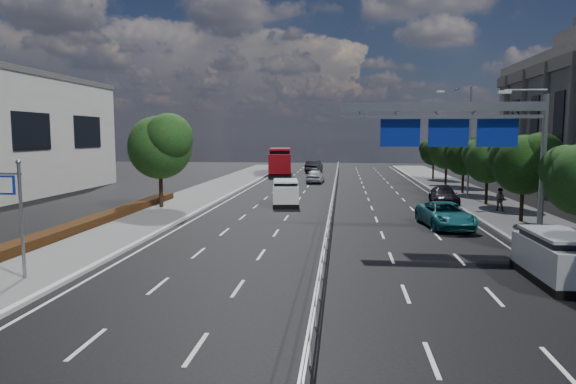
{
  "coord_description": "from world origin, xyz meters",
  "views": [
    {
      "loc": [
        0.7,
        -16.68,
        5.19
      ],
      "look_at": [
        -1.97,
        8.26,
        2.4
      ],
      "focal_mm": 32.0,
      "sensor_mm": 36.0,
      "label": 1
    }
  ],
  "objects_px": {
    "red_bus": "(280,161)",
    "parked_car_teal": "(445,215)",
    "pedestrian_b": "(499,199)",
    "silver_minivan": "(557,258)",
    "near_car_silver": "(315,176)",
    "overhead_gantry": "(464,127)",
    "white_minivan": "(286,193)",
    "parked_car_dark": "(444,196)",
    "near_car_dark": "(314,167)",
    "toilet_sign": "(8,199)"
  },
  "relations": [
    {
      "from": "overhead_gantry",
      "to": "parked_car_dark",
      "type": "distance_m",
      "value": 13.65
    },
    {
      "from": "silver_minivan",
      "to": "parked_car_dark",
      "type": "height_order",
      "value": "silver_minivan"
    },
    {
      "from": "parked_car_dark",
      "to": "near_car_silver",
      "type": "bearing_deg",
      "value": 123.83
    },
    {
      "from": "toilet_sign",
      "to": "overhead_gantry",
      "type": "distance_m",
      "value": 20.52
    },
    {
      "from": "red_bus",
      "to": "parked_car_teal",
      "type": "xyz_separation_m",
      "value": [
        14.0,
        -37.58,
        -1.11
      ]
    },
    {
      "from": "white_minivan",
      "to": "parked_car_teal",
      "type": "distance_m",
      "value": 12.98
    },
    {
      "from": "silver_minivan",
      "to": "parked_car_teal",
      "type": "distance_m",
      "value": 10.88
    },
    {
      "from": "red_bus",
      "to": "parked_car_teal",
      "type": "relative_size",
      "value": 2.34
    },
    {
      "from": "red_bus",
      "to": "overhead_gantry",
      "type": "bearing_deg",
      "value": -76.71
    },
    {
      "from": "white_minivan",
      "to": "parked_car_dark",
      "type": "xyz_separation_m",
      "value": [
        11.81,
        1.69,
        -0.27
      ]
    },
    {
      "from": "near_car_silver",
      "to": "silver_minivan",
      "type": "distance_m",
      "value": 38.82
    },
    {
      "from": "pedestrian_b",
      "to": "silver_minivan",
      "type": "bearing_deg",
      "value": 110.08
    },
    {
      "from": "near_car_dark",
      "to": "parked_car_teal",
      "type": "bearing_deg",
      "value": 110.21
    },
    {
      "from": "near_car_silver",
      "to": "pedestrian_b",
      "type": "distance_m",
      "value": 24.67
    },
    {
      "from": "white_minivan",
      "to": "near_car_silver",
      "type": "height_order",
      "value": "white_minivan"
    },
    {
      "from": "white_minivan",
      "to": "parked_car_teal",
      "type": "xyz_separation_m",
      "value": [
        10.01,
        -8.26,
        -0.22
      ]
    },
    {
      "from": "white_minivan",
      "to": "pedestrian_b",
      "type": "distance_m",
      "value": 14.86
    },
    {
      "from": "overhead_gantry",
      "to": "parked_car_dark",
      "type": "relative_size",
      "value": 2.29
    },
    {
      "from": "red_bus",
      "to": "parked_car_teal",
      "type": "distance_m",
      "value": 40.12
    },
    {
      "from": "overhead_gantry",
      "to": "pedestrian_b",
      "type": "bearing_deg",
      "value": 62.81
    },
    {
      "from": "red_bus",
      "to": "silver_minivan",
      "type": "distance_m",
      "value": 50.83
    },
    {
      "from": "toilet_sign",
      "to": "near_car_silver",
      "type": "distance_m",
      "value": 40.36
    },
    {
      "from": "red_bus",
      "to": "silver_minivan",
      "type": "height_order",
      "value": "red_bus"
    },
    {
      "from": "overhead_gantry",
      "to": "silver_minivan",
      "type": "relative_size",
      "value": 2.39
    },
    {
      "from": "overhead_gantry",
      "to": "silver_minivan",
      "type": "distance_m",
      "value": 9.47
    },
    {
      "from": "red_bus",
      "to": "pedestrian_b",
      "type": "bearing_deg",
      "value": -65.67
    },
    {
      "from": "near_car_dark",
      "to": "parked_car_teal",
      "type": "distance_m",
      "value": 43.24
    },
    {
      "from": "red_bus",
      "to": "near_car_dark",
      "type": "distance_m",
      "value": 6.26
    },
    {
      "from": "silver_minivan",
      "to": "parked_car_dark",
      "type": "xyz_separation_m",
      "value": [
        0.01,
        20.68,
        -0.22
      ]
    },
    {
      "from": "overhead_gantry",
      "to": "white_minivan",
      "type": "xyz_separation_m",
      "value": [
        -10.25,
        10.93,
        -4.69
      ]
    },
    {
      "from": "parked_car_dark",
      "to": "near_car_dark",
      "type": "bearing_deg",
      "value": 111.3
    },
    {
      "from": "silver_minivan",
      "to": "parked_car_dark",
      "type": "relative_size",
      "value": 0.96
    },
    {
      "from": "toilet_sign",
      "to": "near_car_silver",
      "type": "height_order",
      "value": "toilet_sign"
    },
    {
      "from": "overhead_gantry",
      "to": "red_bus",
      "type": "relative_size",
      "value": 0.86
    },
    {
      "from": "near_car_dark",
      "to": "parked_car_teal",
      "type": "height_order",
      "value": "near_car_dark"
    },
    {
      "from": "red_bus",
      "to": "silver_minivan",
      "type": "xyz_separation_m",
      "value": [
        15.79,
        -48.31,
        -0.94
      ]
    },
    {
      "from": "overhead_gantry",
      "to": "near_car_dark",
      "type": "height_order",
      "value": "overhead_gantry"
    },
    {
      "from": "near_car_dark",
      "to": "pedestrian_b",
      "type": "relative_size",
      "value": 3.24
    },
    {
      "from": "near_car_silver",
      "to": "toilet_sign",
      "type": "bearing_deg",
      "value": 81.18
    },
    {
      "from": "overhead_gantry",
      "to": "silver_minivan",
      "type": "height_order",
      "value": "overhead_gantry"
    },
    {
      "from": "white_minivan",
      "to": "red_bus",
      "type": "relative_size",
      "value": 0.38
    },
    {
      "from": "near_car_silver",
      "to": "red_bus",
      "type": "bearing_deg",
      "value": -60.81
    },
    {
      "from": "silver_minivan",
      "to": "pedestrian_b",
      "type": "distance_m",
      "value": 16.9
    },
    {
      "from": "near_car_dark",
      "to": "parked_car_teal",
      "type": "relative_size",
      "value": 0.98
    },
    {
      "from": "toilet_sign",
      "to": "red_bus",
      "type": "xyz_separation_m",
      "value": [
        3.45,
        50.31,
        -1.13
      ]
    },
    {
      "from": "white_minivan",
      "to": "pedestrian_b",
      "type": "xyz_separation_m",
      "value": [
        14.67,
        -2.33,
        -0.01
      ]
    },
    {
      "from": "white_minivan",
      "to": "parked_car_teal",
      "type": "height_order",
      "value": "white_minivan"
    },
    {
      "from": "red_bus",
      "to": "pedestrian_b",
      "type": "relative_size",
      "value": 7.69
    },
    {
      "from": "parked_car_teal",
      "to": "parked_car_dark",
      "type": "distance_m",
      "value": 10.12
    },
    {
      "from": "red_bus",
      "to": "near_car_silver",
      "type": "relative_size",
      "value": 2.77
    }
  ]
}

